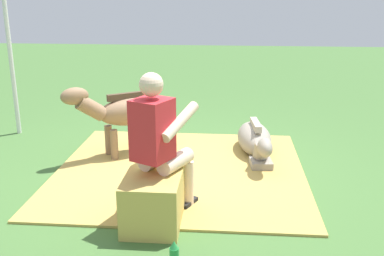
{
  "coord_description": "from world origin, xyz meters",
  "views": [
    {
      "loc": [
        -4.64,
        -0.6,
        1.97
      ],
      "look_at": [
        -0.03,
        -0.2,
        0.55
      ],
      "focal_mm": 42.52,
      "sensor_mm": 36.0,
      "label": 1
    }
  ],
  "objects_px": {
    "person_seated": "(160,140)",
    "pony_standing": "(125,112)",
    "tent_pole_right": "(10,49)",
    "pony_lying": "(255,140)",
    "hay_bale": "(153,201)"
  },
  "relations": [
    {
      "from": "hay_bale",
      "to": "person_seated",
      "type": "xyz_separation_m",
      "value": [
        0.15,
        -0.05,
        0.5
      ]
    },
    {
      "from": "hay_bale",
      "to": "pony_standing",
      "type": "height_order",
      "value": "pony_standing"
    },
    {
      "from": "person_seated",
      "to": "tent_pole_right",
      "type": "relative_size",
      "value": 0.56
    },
    {
      "from": "hay_bale",
      "to": "pony_lying",
      "type": "relative_size",
      "value": 0.47
    },
    {
      "from": "pony_standing",
      "to": "pony_lying",
      "type": "bearing_deg",
      "value": -84.23
    },
    {
      "from": "pony_standing",
      "to": "pony_lying",
      "type": "height_order",
      "value": "pony_standing"
    },
    {
      "from": "pony_standing",
      "to": "tent_pole_right",
      "type": "height_order",
      "value": "tent_pole_right"
    },
    {
      "from": "tent_pole_right",
      "to": "pony_lying",
      "type": "bearing_deg",
      "value": -100.41
    },
    {
      "from": "tent_pole_right",
      "to": "hay_bale",
      "type": "bearing_deg",
      "value": -136.0
    },
    {
      "from": "pony_lying",
      "to": "pony_standing",
      "type": "bearing_deg",
      "value": 95.77
    },
    {
      "from": "pony_standing",
      "to": "pony_lying",
      "type": "xyz_separation_m",
      "value": [
        0.16,
        -1.58,
        -0.36
      ]
    },
    {
      "from": "person_seated",
      "to": "pony_standing",
      "type": "relative_size",
      "value": 1.13
    },
    {
      "from": "person_seated",
      "to": "pony_standing",
      "type": "bearing_deg",
      "value": 23.67
    },
    {
      "from": "pony_standing",
      "to": "pony_lying",
      "type": "relative_size",
      "value": 0.87
    },
    {
      "from": "person_seated",
      "to": "pony_standing",
      "type": "height_order",
      "value": "person_seated"
    }
  ]
}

